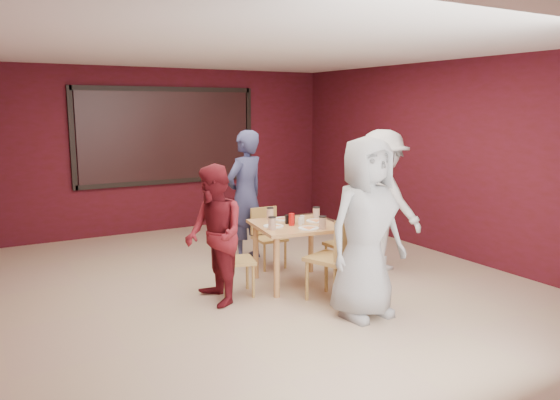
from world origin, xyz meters
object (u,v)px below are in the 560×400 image
chair_back (267,234)px  diner_left (214,235)px  chair_left (230,256)px  diner_right (381,200)px  dining_table (295,231)px  chair_right (349,239)px  diner_front (366,228)px  chair_front (337,254)px  diner_back (245,196)px

chair_back → diner_left: size_ratio=0.52×
chair_left → diner_right: size_ratio=0.44×
dining_table → diner_left: 1.13m
chair_right → diner_front: 1.46m
chair_back → chair_right: chair_right is taller
diner_left → diner_right: size_ratio=0.83×
chair_right → diner_front: (-0.69, -1.20, 0.46)m
chair_front → diner_back: size_ratio=0.53×
diner_front → dining_table: bearing=90.7°
chair_back → diner_front: bearing=-89.6°
diner_front → diner_back: bearing=89.5°
dining_table → chair_back: size_ratio=1.36×
chair_right → diner_front: size_ratio=0.45×
chair_right → diner_right: diner_right is taller
chair_right → chair_left: bearing=178.1°
chair_front → chair_right: chair_front is taller
diner_front → diner_right: size_ratio=1.00×
chair_right → diner_left: diner_left is taller
chair_front → diner_back: (-0.12, 2.04, 0.37)m
chair_right → diner_back: bearing=121.6°
dining_table → chair_front: bearing=-83.7°
dining_table → diner_right: 1.36m
diner_right → diner_front: bearing=124.9°
chair_back → chair_front: bearing=-89.5°
dining_table → diner_right: size_ratio=0.59×
dining_table → chair_right: bearing=-3.0°
chair_left → diner_left: 0.43m
diner_front → diner_right: diner_front is taller
dining_table → diner_back: bearing=91.6°
chair_right → chair_front: bearing=-134.1°
chair_front → diner_left: bearing=152.8°
chair_back → diner_right: size_ratio=0.43×
chair_left → diner_right: bearing=-0.5°
chair_back → diner_front: diner_front is taller
chair_back → chair_right: size_ratio=0.95×
chair_left → chair_right: (1.63, -0.05, 0.01)m
chair_back → dining_table: bearing=-94.8°
diner_back → diner_right: bearing=115.6°
chair_back → diner_right: diner_right is taller
chair_back → diner_front: (0.01, -2.08, 0.48)m
chair_front → chair_right: 1.00m
diner_front → diner_back: diner_front is taller
chair_left → chair_right: size_ratio=0.97×
diner_back → diner_left: bearing=31.8°
chair_left → chair_right: bearing=-1.9°
chair_left → chair_front: bearing=-39.2°
diner_back → diner_left: 1.79m
chair_right → chair_back: bearing=128.8°
diner_left → diner_right: (2.44, 0.13, 0.16)m
chair_back → diner_left: diner_left is taller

